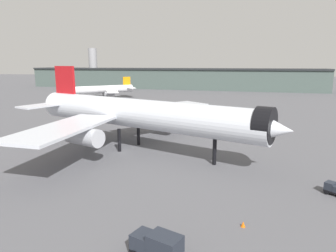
% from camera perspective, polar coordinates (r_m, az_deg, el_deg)
% --- Properties ---
extents(ground, '(900.00, 900.00, 0.00)m').
position_cam_1_polar(ground, '(69.93, -8.70, -4.84)').
color(ground, '#56565B').
extents(airliner_near_gate, '(65.05, 58.10, 19.16)m').
position_cam_1_polar(airliner_near_gate, '(69.39, -5.86, 2.26)').
color(airliner_near_gate, silver).
rests_on(airliner_near_gate, ground).
extents(airliner_far_taxiway, '(36.21, 33.58, 12.15)m').
position_cam_1_polar(airliner_far_taxiway, '(176.50, -12.50, 6.76)').
color(airliner_far_taxiway, white).
rests_on(airliner_far_taxiway, ground).
extents(terminal_building, '(236.67, 41.24, 32.50)m').
position_cam_1_polar(terminal_building, '(244.02, -0.49, 9.04)').
color(terminal_building, '#475651').
rests_on(terminal_building, ground).
extents(service_truck_front, '(5.96, 4.20, 3.00)m').
position_cam_1_polar(service_truck_front, '(33.03, -2.02, -21.68)').
color(service_truck_front, black).
rests_on(service_truck_front, ground).
extents(baggage_tug_wing, '(3.49, 3.32, 1.85)m').
position_cam_1_polar(baggage_tug_wing, '(53.54, 29.15, -10.39)').
color(baggage_tug_wing, black).
rests_on(baggage_tug_wing, ground).
extents(traffic_cone_near_nose, '(0.57, 0.57, 0.72)m').
position_cam_1_polar(traffic_cone_near_nose, '(40.14, 14.02, -17.58)').
color(traffic_cone_near_nose, '#F2600C').
rests_on(traffic_cone_near_nose, ground).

